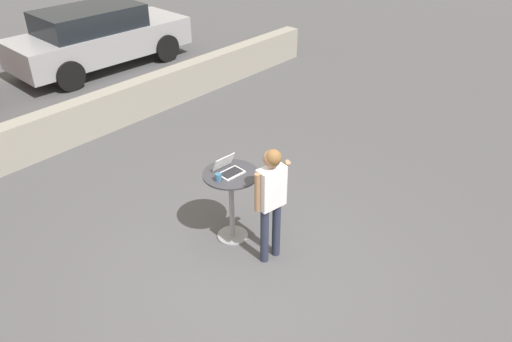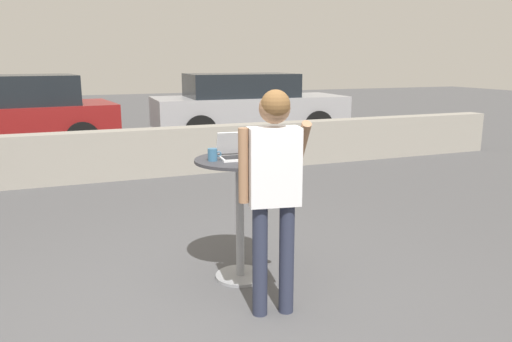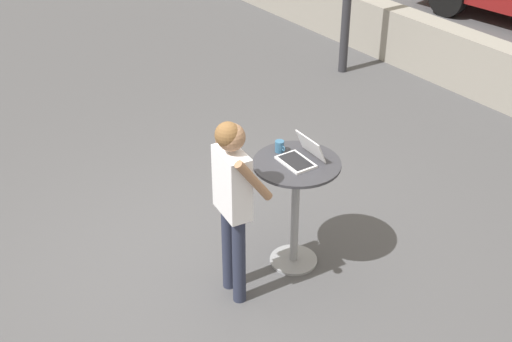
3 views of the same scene
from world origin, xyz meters
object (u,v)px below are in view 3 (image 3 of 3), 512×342
laptop (301,156)px  standing_person (232,191)px  coffee_mug (280,146)px  cafe_table (296,195)px

laptop → standing_person: (0.01, -0.71, -0.06)m
coffee_mug → standing_person: 0.72m
cafe_table → laptop: 0.37m
standing_person → laptop: bearing=91.0°
cafe_table → coffee_mug: 0.44m
cafe_table → laptop: laptop is taller
laptop → coffee_mug: bearing=-169.6°
cafe_table → standing_person: size_ratio=0.63×
standing_person → coffee_mug: bearing=110.0°
cafe_table → standing_person: bearing=-88.6°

